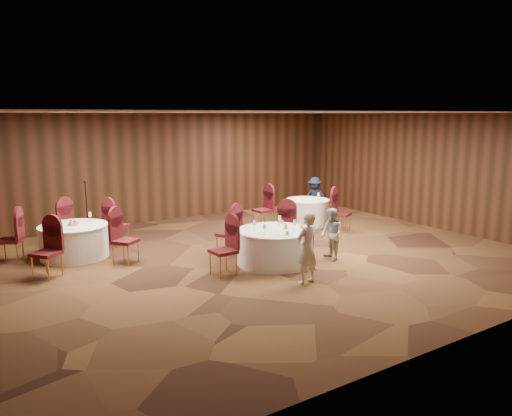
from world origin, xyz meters
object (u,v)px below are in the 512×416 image
mic_stand (88,221)px  woman_a (307,248)px  woman_b (331,234)px  man_c (315,197)px  table_left (74,241)px  table_main (274,246)px  table_right (307,212)px

mic_stand → woman_a: 6.57m
woman_a → woman_b: bearing=-154.0°
mic_stand → woman_b: mic_stand is taller
man_c → woman_b: bearing=-64.6°
table_left → mic_stand: 2.04m
table_main → table_left: bearing=141.1°
table_left → mic_stand: size_ratio=1.03×
mic_stand → table_main: bearing=-60.1°
man_c → table_main: bearing=-78.7°
table_right → table_main: bearing=-139.1°
woman_a → man_c: size_ratio=1.10×
woman_b → table_right: bearing=162.6°
table_left → mic_stand: (0.79, 1.88, 0.04)m
mic_stand → woman_b: bearing=-52.9°
table_main → table_left: same height
woman_a → table_left: bearing=-59.0°
table_main → mic_stand: bearing=119.9°
table_right → man_c: 1.17m
table_main → table_right: size_ratio=1.28×
table_main → man_c: size_ratio=1.29×
table_left → man_c: bearing=4.1°
mic_stand → man_c: mic_stand is taller
table_main → woman_a: size_ratio=1.17×
table_left → man_c: size_ratio=1.20×
mic_stand → man_c: bearing=-11.6°
woman_a → woman_b: 1.71m
woman_a → woman_b: woman_a is taller
table_right → woman_a: size_ratio=0.92×
mic_stand → woman_b: (3.90, -5.16, 0.16)m
table_main → woman_a: 1.44m
table_right → woman_b: 3.58m
table_left → table_right: 6.51m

